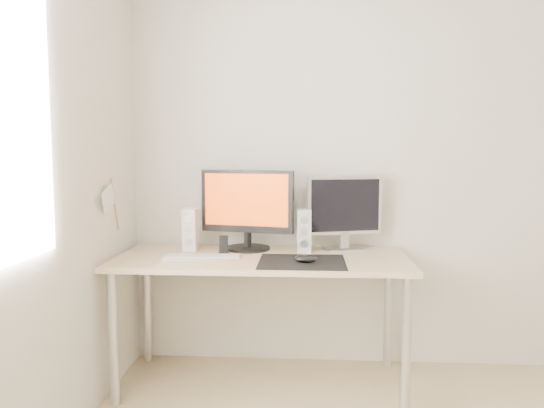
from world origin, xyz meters
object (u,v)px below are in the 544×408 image
object	(u,v)px
keyboard	(203,257)
phone_dock	(224,249)
main_monitor	(247,207)
speaker_right	(304,231)
desk	(262,270)
speaker_left	(190,230)
second_monitor	(344,209)
mouse	(306,259)

from	to	relation	value
keyboard	phone_dock	bearing A→B (deg)	38.76
main_monitor	speaker_right	bearing A→B (deg)	-7.32
desk	keyboard	xyz separation A→B (m)	(-0.31, -0.07, 0.09)
main_monitor	speaker_left	world-z (taller)	main_monitor
second_monitor	phone_dock	distance (m)	0.73
speaker_right	keyboard	world-z (taller)	speaker_right
speaker_left	desk	bearing A→B (deg)	-17.75
speaker_left	phone_dock	xyz separation A→B (m)	(0.21, -0.13, -0.09)
mouse	second_monitor	distance (m)	0.49
main_monitor	keyboard	world-z (taller)	main_monitor
main_monitor	desk	bearing A→B (deg)	-60.82
main_monitor	speaker_left	xyz separation A→B (m)	(-0.33, -0.04, -0.13)
second_monitor	keyboard	xyz separation A→B (m)	(-0.78, -0.28, -0.23)
mouse	speaker_left	distance (m)	0.74
speaker_left	keyboard	bearing A→B (deg)	-61.80
speaker_left	speaker_right	size ratio (longest dim) A/B	1.00
desk	phone_dock	size ratio (longest dim) A/B	14.22
desk	main_monitor	world-z (taller)	main_monitor
main_monitor	speaker_left	size ratio (longest dim) A/B	2.23
speaker_left	phone_dock	distance (m)	0.27
keyboard	main_monitor	bearing A→B (deg)	49.72
main_monitor	mouse	bearing A→B (deg)	-45.69
keyboard	phone_dock	distance (m)	0.13
second_monitor	speaker_left	distance (m)	0.90
main_monitor	phone_dock	xyz separation A→B (m)	(-0.11, -0.17, -0.22)
main_monitor	second_monitor	xyz separation A→B (m)	(0.56, 0.03, -0.01)
second_monitor	phone_dock	size ratio (longest dim) A/B	3.94
mouse	speaker_right	xyz separation A→B (m)	(-0.01, 0.31, 0.10)
mouse	speaker_right	distance (m)	0.32
second_monitor	desk	bearing A→B (deg)	-156.00
keyboard	second_monitor	bearing A→B (deg)	19.85
desk	speaker_right	bearing A→B (deg)	30.39
desk	speaker_right	xyz separation A→B (m)	(0.23, 0.14, 0.20)
desk	speaker_left	xyz separation A→B (m)	(-0.43, 0.14, 0.20)
speaker_right	phone_dock	size ratio (longest dim) A/B	2.18
second_monitor	phone_dock	bearing A→B (deg)	-163.60
main_monitor	speaker_right	size ratio (longest dim) A/B	2.23
second_monitor	phone_dock	world-z (taller)	second_monitor
main_monitor	speaker_right	xyz separation A→B (m)	(0.33, -0.04, -0.13)
second_monitor	speaker_left	world-z (taller)	second_monitor
second_monitor	speaker_right	world-z (taller)	second_monitor
second_monitor	speaker_right	distance (m)	0.27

